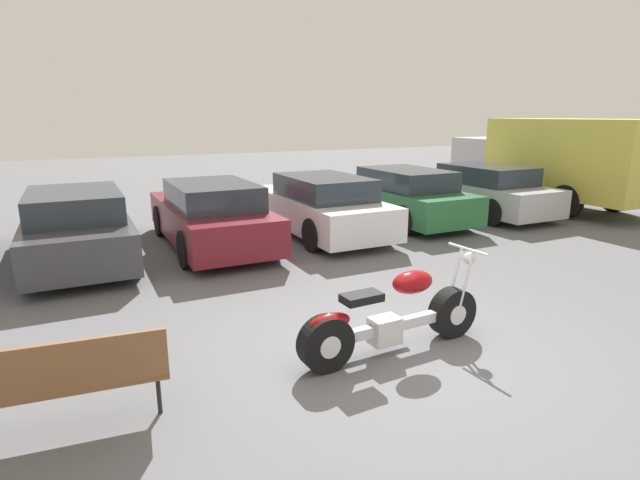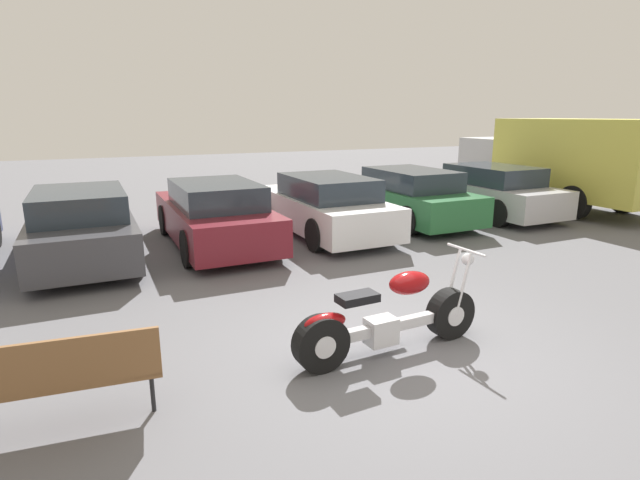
{
  "view_description": "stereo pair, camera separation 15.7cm",
  "coord_description": "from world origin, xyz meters",
  "px_view_note": "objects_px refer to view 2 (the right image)",
  "views": [
    {
      "loc": [
        -3.16,
        -4.25,
        2.63
      ],
      "look_at": [
        -0.03,
        2.07,
        0.85
      ],
      "focal_mm": 28.0,
      "sensor_mm": 36.0,
      "label": 1
    },
    {
      "loc": [
        -3.02,
        -4.32,
        2.63
      ],
      "look_at": [
        -0.03,
        2.07,
        0.85
      ],
      "focal_mm": 28.0,
      "sensor_mm": 36.0,
      "label": 2
    }
  ],
  "objects_px": {
    "delivery_truck": "(564,159)",
    "parked_car_maroon": "(215,215)",
    "park_bench": "(54,375)",
    "parked_car_white": "(324,206)",
    "parked_car_dark_grey": "(82,226)",
    "parked_car_silver": "(486,191)",
    "parked_car_green": "(406,196)",
    "motorcycle": "(388,319)"
  },
  "relations": [
    {
      "from": "motorcycle",
      "to": "parked_car_dark_grey",
      "type": "relative_size",
      "value": 0.54
    },
    {
      "from": "parked_car_white",
      "to": "park_bench",
      "type": "xyz_separation_m",
      "value": [
        -5.16,
        -5.64,
        -0.1
      ]
    },
    {
      "from": "motorcycle",
      "to": "delivery_truck",
      "type": "height_order",
      "value": "delivery_truck"
    },
    {
      "from": "motorcycle",
      "to": "parked_car_silver",
      "type": "bearing_deg",
      "value": 40.3
    },
    {
      "from": "parked_car_white",
      "to": "parked_car_silver",
      "type": "xyz_separation_m",
      "value": [
        4.92,
        0.19,
        0.0
      ]
    },
    {
      "from": "parked_car_maroon",
      "to": "parked_car_green",
      "type": "bearing_deg",
      "value": 4.11
    },
    {
      "from": "parked_car_maroon",
      "to": "park_bench",
      "type": "height_order",
      "value": "parked_car_maroon"
    },
    {
      "from": "parked_car_green",
      "to": "parked_car_silver",
      "type": "height_order",
      "value": "same"
    },
    {
      "from": "parked_car_dark_grey",
      "to": "parked_car_white",
      "type": "bearing_deg",
      "value": -0.44
    },
    {
      "from": "parked_car_white",
      "to": "parked_car_maroon",
      "type": "bearing_deg",
      "value": 179.54
    },
    {
      "from": "delivery_truck",
      "to": "parked_car_green",
      "type": "bearing_deg",
      "value": 176.04
    },
    {
      "from": "parked_car_green",
      "to": "delivery_truck",
      "type": "bearing_deg",
      "value": -3.96
    },
    {
      "from": "parked_car_silver",
      "to": "park_bench",
      "type": "xyz_separation_m",
      "value": [
        -10.08,
        -5.83,
        -0.1
      ]
    },
    {
      "from": "motorcycle",
      "to": "parked_car_dark_grey",
      "type": "distance_m",
      "value": 6.38
    },
    {
      "from": "park_bench",
      "to": "parked_car_maroon",
      "type": "bearing_deg",
      "value": 64.47
    },
    {
      "from": "parked_car_green",
      "to": "parked_car_silver",
      "type": "distance_m",
      "value": 2.47
    },
    {
      "from": "parked_car_dark_grey",
      "to": "parked_car_silver",
      "type": "xyz_separation_m",
      "value": [
        9.84,
        0.15,
        0.0
      ]
    },
    {
      "from": "parked_car_dark_grey",
      "to": "parked_car_silver",
      "type": "height_order",
      "value": "same"
    },
    {
      "from": "delivery_truck",
      "to": "parked_car_maroon",
      "type": "bearing_deg",
      "value": -179.99
    },
    {
      "from": "delivery_truck",
      "to": "park_bench",
      "type": "xyz_separation_m",
      "value": [
        -12.69,
        -5.66,
        -0.85
      ]
    },
    {
      "from": "parked_car_dark_grey",
      "to": "park_bench",
      "type": "xyz_separation_m",
      "value": [
        -0.24,
        -5.67,
        -0.1
      ]
    },
    {
      "from": "parked_car_green",
      "to": "delivery_truck",
      "type": "distance_m",
      "value": 5.14
    },
    {
      "from": "parked_car_green",
      "to": "park_bench",
      "type": "distance_m",
      "value": 9.7
    },
    {
      "from": "parked_car_silver",
      "to": "parked_car_maroon",
      "type": "bearing_deg",
      "value": -178.68
    },
    {
      "from": "motorcycle",
      "to": "parked_car_white",
      "type": "relative_size",
      "value": 0.54
    },
    {
      "from": "motorcycle",
      "to": "parked_car_maroon",
      "type": "relative_size",
      "value": 0.54
    },
    {
      "from": "parked_car_white",
      "to": "delivery_truck",
      "type": "relative_size",
      "value": 0.72
    },
    {
      "from": "parked_car_maroon",
      "to": "park_bench",
      "type": "relative_size",
      "value": 2.54
    },
    {
      "from": "parked_car_dark_grey",
      "to": "parked_car_green",
      "type": "xyz_separation_m",
      "value": [
        7.38,
        0.34,
        0.0
      ]
    },
    {
      "from": "parked_car_silver",
      "to": "parked_car_dark_grey",
      "type": "bearing_deg",
      "value": -179.11
    },
    {
      "from": "parked_car_maroon",
      "to": "park_bench",
      "type": "xyz_separation_m",
      "value": [
        -2.7,
        -5.66,
        -0.1
      ]
    },
    {
      "from": "parked_car_maroon",
      "to": "parked_car_white",
      "type": "bearing_deg",
      "value": -0.46
    },
    {
      "from": "motorcycle",
      "to": "park_bench",
      "type": "relative_size",
      "value": 1.37
    },
    {
      "from": "parked_car_silver",
      "to": "delivery_truck",
      "type": "height_order",
      "value": "delivery_truck"
    },
    {
      "from": "parked_car_white",
      "to": "parked_car_green",
      "type": "relative_size",
      "value": 1.0
    },
    {
      "from": "motorcycle",
      "to": "parked_car_green",
      "type": "xyz_separation_m",
      "value": [
        4.32,
        5.93,
        0.24
      ]
    },
    {
      "from": "parked_car_white",
      "to": "parked_car_silver",
      "type": "relative_size",
      "value": 1.0
    },
    {
      "from": "parked_car_maroon",
      "to": "parked_car_green",
      "type": "relative_size",
      "value": 1.0
    },
    {
      "from": "delivery_truck",
      "to": "park_bench",
      "type": "height_order",
      "value": "delivery_truck"
    },
    {
      "from": "parked_car_silver",
      "to": "delivery_truck",
      "type": "bearing_deg",
      "value": -3.69
    },
    {
      "from": "parked_car_white",
      "to": "park_bench",
      "type": "distance_m",
      "value": 7.64
    },
    {
      "from": "parked_car_white",
      "to": "parked_car_dark_grey",
      "type": "bearing_deg",
      "value": 179.56
    }
  ]
}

